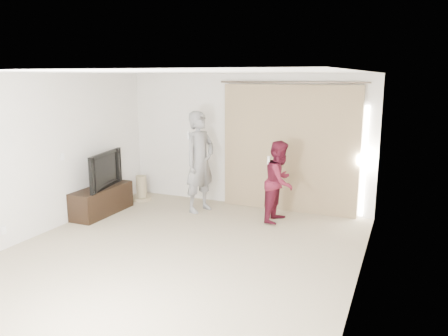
{
  "coord_description": "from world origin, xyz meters",
  "views": [
    {
      "loc": [
        2.95,
        -5.28,
        2.55
      ],
      "look_at": [
        0.19,
        1.2,
        1.06
      ],
      "focal_mm": 35.0,
      "sensor_mm": 36.0,
      "label": 1
    }
  ],
  "objects_px": {
    "person_man": "(200,162)",
    "person_woman": "(280,181)",
    "tv": "(100,170)",
    "tv_console": "(102,200)"
  },
  "relations": [
    {
      "from": "person_man",
      "to": "tv",
      "type": "bearing_deg",
      "value": -150.89
    },
    {
      "from": "tv_console",
      "to": "person_man",
      "type": "distance_m",
      "value": 1.98
    },
    {
      "from": "tv",
      "to": "tv_console",
      "type": "bearing_deg",
      "value": -0.0
    },
    {
      "from": "tv",
      "to": "person_man",
      "type": "xyz_separation_m",
      "value": [
        1.62,
        0.9,
        0.11
      ]
    },
    {
      "from": "person_man",
      "to": "tv_console",
      "type": "bearing_deg",
      "value": -150.89
    },
    {
      "from": "tv_console",
      "to": "person_woman",
      "type": "relative_size",
      "value": 0.92
    },
    {
      "from": "person_man",
      "to": "person_woman",
      "type": "distance_m",
      "value": 1.59
    },
    {
      "from": "person_woman",
      "to": "tv",
      "type": "bearing_deg",
      "value": -164.22
    },
    {
      "from": "tv",
      "to": "person_man",
      "type": "distance_m",
      "value": 1.86
    },
    {
      "from": "person_man",
      "to": "person_woman",
      "type": "bearing_deg",
      "value": 0.0
    }
  ]
}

